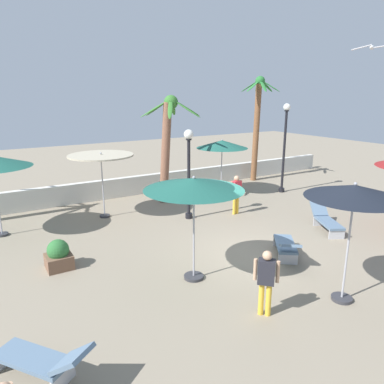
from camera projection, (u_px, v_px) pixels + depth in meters
ground_plane at (244, 260)px, 10.77m from camera, size 56.00×56.00×0.00m
boundary_wall at (133, 186)px, 17.63m from camera, size 25.20×0.30×0.90m
patio_umbrella_0 at (101, 158)px, 13.91m from camera, size 2.48×2.48×2.60m
patio_umbrella_1 at (194, 185)px, 9.05m from camera, size 2.54×2.54×2.79m
patio_umbrella_2 at (222, 145)px, 17.25m from camera, size 2.45×2.45×2.68m
patio_umbrella_4 at (354, 193)px, 8.00m from camera, size 2.16×2.16×2.89m
palm_tree_0 at (257, 119)px, 19.89m from camera, size 2.15×2.01×5.68m
palm_tree_1 at (167, 137)px, 15.98m from camera, size 2.79×2.53×4.72m
lamp_post_0 at (189, 165)px, 13.83m from camera, size 0.37×0.37×3.48m
lamp_post_1 at (285, 142)px, 17.58m from camera, size 0.34×0.34×4.31m
lounge_chair_0 at (43, 360)px, 6.17m from camera, size 1.55×1.84×0.83m
lounge_chair_1 at (326, 219)px, 13.08m from camera, size 1.35×1.93×0.84m
lounge_chair_2 at (286, 245)px, 10.80m from camera, size 1.56×1.79×0.81m
guest_0 at (266, 277)px, 7.87m from camera, size 0.42×0.43×1.54m
guest_2 at (236, 191)px, 14.66m from camera, size 0.56×0.25×1.60m
seagull_1 at (372, 47)px, 10.94m from camera, size 0.69×1.05×0.15m
planter at (59, 255)px, 10.18m from camera, size 0.70×0.70×0.85m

